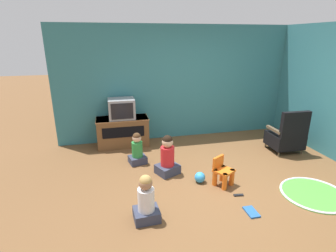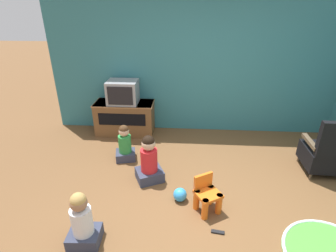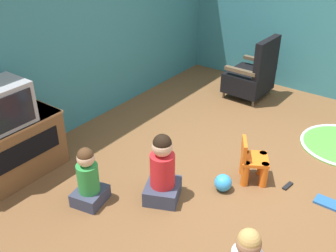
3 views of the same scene
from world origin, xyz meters
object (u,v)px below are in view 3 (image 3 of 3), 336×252
at_px(tv_cabinet, 9,150).
at_px(child_watching_right, 162,172).
at_px(book, 328,203).
at_px(black_armchair, 252,75).
at_px(remote_control, 287,186).
at_px(toy_ball, 223,183).
at_px(yellow_kid_chair, 252,163).
at_px(child_watching_left, 88,180).

xyz_separation_m(tv_cabinet, child_watching_right, (0.67, -1.48, -0.02)).
distance_m(child_watching_right, book, 1.64).
relative_size(black_armchair, remote_control, 5.99).
distance_m(tv_cabinet, child_watching_right, 1.63).
bearing_deg(black_armchair, book, 45.58).
bearing_deg(tv_cabinet, toy_ball, -59.20).
distance_m(yellow_kid_chair, child_watching_right, 0.98).
height_order(yellow_kid_chair, toy_ball, yellow_kid_chair).
relative_size(black_armchair, toy_ball, 5.20).
distance_m(toy_ball, remote_control, 0.68).
bearing_deg(black_armchair, remote_control, 37.96).
distance_m(tv_cabinet, book, 3.24).
bearing_deg(remote_control, book, 95.71).
relative_size(yellow_kid_chair, child_watching_right, 0.65).
bearing_deg(book, remote_control, -1.99).
bearing_deg(yellow_kid_chair, remote_control, -104.81).
bearing_deg(remote_control, black_armchair, -135.41).
distance_m(toy_ball, book, 1.02).
xyz_separation_m(yellow_kid_chair, child_watching_right, (-0.79, 0.57, 0.11)).
bearing_deg(toy_ball, child_watching_left, 134.46).
xyz_separation_m(child_watching_right, toy_ball, (0.46, -0.42, -0.22)).
bearing_deg(child_watching_left, book, -66.53).
relative_size(tv_cabinet, child_watching_left, 1.82).
relative_size(black_armchair, child_watching_right, 1.29).
xyz_separation_m(toy_ball, book, (0.42, -0.93, -0.08)).
bearing_deg(book, yellow_kid_chair, 6.80).
bearing_deg(yellow_kid_chair, toy_ball, 125.21).
distance_m(child_watching_left, remote_control, 2.01).
xyz_separation_m(black_armchair, remote_control, (-1.74, -1.29, -0.34)).
bearing_deg(yellow_kid_chair, tv_cabinet, 94.72).
bearing_deg(child_watching_right, tv_cabinet, 89.80).
bearing_deg(yellow_kid_chair, black_armchair, -4.33).
height_order(tv_cabinet, yellow_kid_chair, tv_cabinet).
bearing_deg(child_watching_left, black_armchair, -15.42).
height_order(toy_ball, remote_control, toy_ball).
bearing_deg(remote_control, toy_ball, -41.39).
distance_m(tv_cabinet, black_armchair, 3.50).
distance_m(tv_cabinet, child_watching_left, 0.98).
relative_size(child_watching_left, child_watching_right, 0.85).
bearing_deg(child_watching_right, child_watching_left, 107.04).
height_order(child_watching_left, toy_ball, child_watching_left).
height_order(black_armchair, toy_ball, black_armchair).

